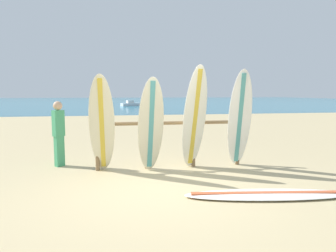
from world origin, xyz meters
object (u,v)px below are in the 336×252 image
object	(u,v)px
surfboard_rack	(170,135)
surfboard_leaning_center_left	(195,118)
surfboard_leaning_center	(240,119)
surfboard_lying_on_sand	(268,195)
surfboard_leaning_far_left	(102,125)
small_boat_offshore	(130,104)
beachgoer_standing	(59,131)
surfboard_leaning_left	(151,125)

from	to	relation	value
surfboard_rack	surfboard_leaning_center_left	size ratio (longest dim) A/B	1.46
surfboard_rack	surfboard_leaning_center_left	bearing A→B (deg)	-29.06
surfboard_leaning_center	surfboard_lying_on_sand	distance (m)	2.23
surfboard_rack	surfboard_leaning_far_left	size ratio (longest dim) A/B	1.61
surfboard_leaning_far_left	surfboard_lying_on_sand	bearing A→B (deg)	-36.14
surfboard_leaning_center	surfboard_leaning_center_left	bearing A→B (deg)	177.00
surfboard_rack	surfboard_leaning_far_left	xyz separation A→B (m)	(-1.50, -0.29, 0.30)
surfboard_rack	surfboard_lying_on_sand	bearing A→B (deg)	-62.13
surfboard_rack	surfboard_leaning_center_left	distance (m)	0.69
surfboard_leaning_center	surfboard_rack	bearing A→B (deg)	167.91
surfboard_leaning_center	small_boat_offshore	xyz separation A→B (m)	(-0.40, 33.07, -0.85)
surfboard_leaning_center	beachgoer_standing	world-z (taller)	surfboard_leaning_center
surfboard_leaning_center_left	surfboard_lying_on_sand	size ratio (longest dim) A/B	0.82
surfboard_leaning_left	surfboard_leaning_center_left	xyz separation A→B (m)	(0.97, 0.08, 0.13)
surfboard_lying_on_sand	small_boat_offshore	size ratio (longest dim) A/B	1.13
surfboard_leaning_far_left	surfboard_lying_on_sand	xyz separation A→B (m)	(2.70, -1.97, -1.00)
beachgoer_standing	small_boat_offshore	distance (m)	32.38
beachgoer_standing	surfboard_leaning_far_left	bearing A→B (deg)	-40.83
surfboard_rack	surfboard_leaning_center	world-z (taller)	surfboard_leaning_center
beachgoer_standing	small_boat_offshore	bearing A→B (deg)	83.61
surfboard_leaning_left	small_boat_offshore	distance (m)	33.14
surfboard_leaning_left	surfboard_leaning_center	xyz separation A→B (m)	(2.00, 0.03, 0.09)
surfboard_leaning_center_left	surfboard_leaning_center	distance (m)	1.03
surfboard_leaning_far_left	surfboard_leaning_left	xyz separation A→B (m)	(1.01, -0.06, -0.02)
surfboard_leaning_center_left	small_boat_offshore	world-z (taller)	surfboard_leaning_center_left
surfboard_leaning_far_left	beachgoer_standing	distance (m)	1.33
surfboard_leaning_left	beachgoer_standing	size ratio (longest dim) A/B	1.35
surfboard_leaning_left	surfboard_leaning_center	world-z (taller)	surfboard_leaning_center
surfboard_leaning_center_left	beachgoer_standing	distance (m)	3.12
surfboard_leaning_left	surfboard_leaning_far_left	bearing A→B (deg)	176.68
surfboard_leaning_left	small_boat_offshore	size ratio (longest dim) A/B	0.82
surfboard_leaning_far_left	surfboard_lying_on_sand	size ratio (longest dim) A/B	0.74
surfboard_leaning_far_left	surfboard_leaning_left	bearing A→B (deg)	-3.32
surfboard_lying_on_sand	beachgoer_standing	bearing A→B (deg)	142.53
surfboard_leaning_left	surfboard_lying_on_sand	distance (m)	2.73
surfboard_leaning_center	beachgoer_standing	xyz separation A→B (m)	(-4.01, 0.89, -0.28)
surfboard_leaning_far_left	surfboard_leaning_center	xyz separation A→B (m)	(3.01, -0.03, 0.07)
surfboard_leaning_center	surfboard_lying_on_sand	xyz separation A→B (m)	(-0.31, -1.94, -1.07)
surfboard_leaning_far_left	small_boat_offshore	xyz separation A→B (m)	(2.61, 33.04, -0.78)
surfboard_rack	surfboard_leaning_left	world-z (taller)	surfboard_leaning_left
surfboard_leaning_center_left	beachgoer_standing	xyz separation A→B (m)	(-2.98, 0.84, -0.32)
beachgoer_standing	surfboard_leaning_center_left	bearing A→B (deg)	-15.72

